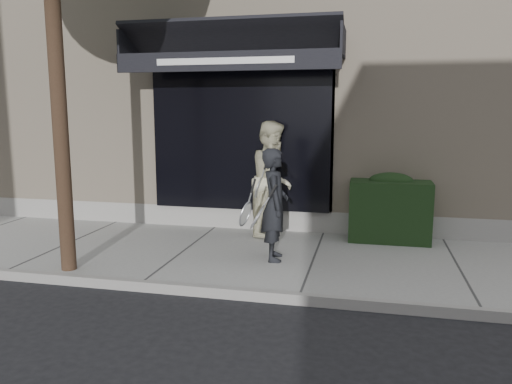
# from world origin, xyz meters

# --- Properties ---
(ground) EXTENTS (80.00, 80.00, 0.00)m
(ground) POSITION_xyz_m (0.00, 0.00, 0.00)
(ground) COLOR black
(ground) RESTS_ON ground
(sidewalk) EXTENTS (20.00, 3.00, 0.12)m
(sidewalk) POSITION_xyz_m (0.00, 0.00, 0.06)
(sidewalk) COLOR gray
(sidewalk) RESTS_ON ground
(curb) EXTENTS (20.00, 0.10, 0.14)m
(curb) POSITION_xyz_m (0.00, -1.55, 0.07)
(curb) COLOR gray
(curb) RESTS_ON ground
(building_facade) EXTENTS (14.30, 8.04, 5.64)m
(building_facade) POSITION_xyz_m (-0.01, 4.96, 2.74)
(building_facade) COLOR beige
(building_facade) RESTS_ON ground
(hedge) EXTENTS (1.30, 0.70, 1.14)m
(hedge) POSITION_xyz_m (1.10, 1.25, 0.66)
(hedge) COLOR black
(hedge) RESTS_ON sidewalk
(pedestrian_front) EXTENTS (0.70, 0.86, 1.61)m
(pedestrian_front) POSITION_xyz_m (-0.56, -0.23, 0.93)
(pedestrian_front) COLOR black
(pedestrian_front) RESTS_ON sidewalk
(pedestrian_back) EXTENTS (0.86, 1.04, 1.97)m
(pedestrian_back) POSITION_xyz_m (-0.86, 1.20, 1.10)
(pedestrian_back) COLOR beige
(pedestrian_back) RESTS_ON sidewalk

